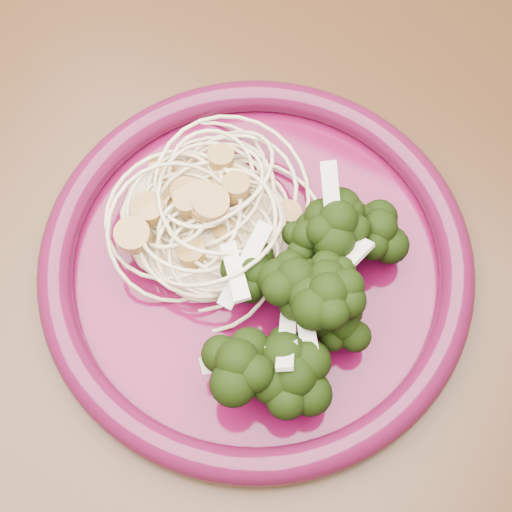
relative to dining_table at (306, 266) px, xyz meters
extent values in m
plane|color=#52371C|center=(0.00, 0.00, -0.65)|extent=(3.50, 3.50, 0.00)
cube|color=#472814|center=(0.00, 0.00, 0.08)|extent=(1.20, 0.80, 0.04)
cylinder|color=#472814|center=(-0.55, 0.35, -0.30)|extent=(0.06, 0.06, 0.71)
cylinder|color=#530828|center=(-0.02, -0.06, 0.10)|extent=(0.35, 0.35, 0.01)
torus|color=#530E2B|center=(-0.02, -0.06, 0.11)|extent=(0.36, 0.36, 0.02)
ellipsoid|color=beige|center=(-0.06, -0.05, 0.12)|extent=(0.15, 0.14, 0.03)
ellipsoid|color=black|center=(0.04, -0.07, 0.13)|extent=(0.13, 0.18, 0.05)
camera|label=1|loc=(0.07, -0.23, 0.56)|focal=50.00mm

